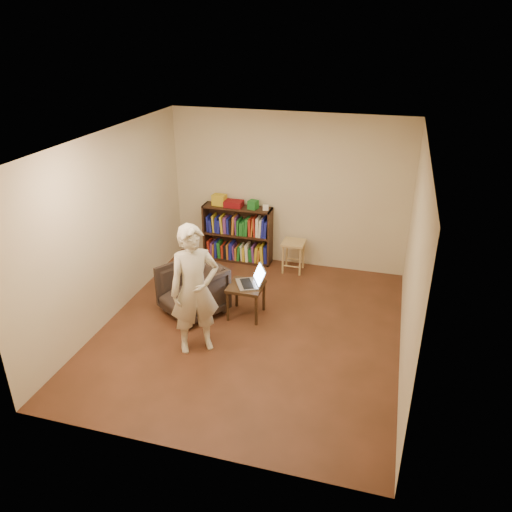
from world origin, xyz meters
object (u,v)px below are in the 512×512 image
(side_table, at_px, (246,290))
(person, at_px, (195,290))
(stool, at_px, (294,247))
(laptop, at_px, (252,281))
(armchair, at_px, (193,290))
(bookshelf, at_px, (238,237))

(side_table, bearing_deg, person, -112.16)
(stool, distance_m, laptop, 1.58)
(armchair, xyz_separation_m, laptop, (0.83, 0.17, 0.18))
(armchair, xyz_separation_m, person, (0.38, -0.80, 0.49))
(stool, bearing_deg, laptop, -100.34)
(bookshelf, bearing_deg, armchair, -92.51)
(armchair, bearing_deg, laptop, 43.69)
(armchair, xyz_separation_m, side_table, (0.76, 0.13, 0.04))
(side_table, relative_size, person, 0.29)
(side_table, bearing_deg, laptop, 32.13)
(stool, height_order, armchair, armchair)
(bookshelf, relative_size, laptop, 2.36)
(bookshelf, xyz_separation_m, person, (0.30, -2.68, 0.41))
(armchair, relative_size, laptop, 1.59)
(stool, height_order, side_table, stool)
(laptop, relative_size, person, 0.30)
(bookshelf, height_order, armchair, bookshelf)
(side_table, relative_size, laptop, 0.97)
(stool, height_order, person, person)
(side_table, distance_m, laptop, 0.16)
(bookshelf, height_order, person, person)
(side_table, distance_m, person, 1.10)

